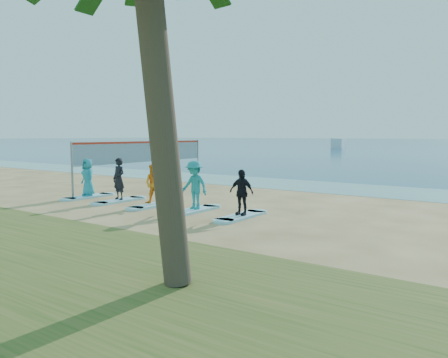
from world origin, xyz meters
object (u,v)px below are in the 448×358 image
Objects in this scene: student_0 at (88,177)px; surfboard_2 at (154,205)px; surfboard_1 at (119,201)px; student_2 at (154,184)px; volleyball_net at (145,152)px; boat_offshore_a at (338,148)px; student_3 at (194,185)px; surfboard_0 at (88,197)px; student_1 at (119,179)px; surfboard_3 at (195,210)px; surfboard_4 at (241,216)px; student_4 at (241,192)px.

student_0 is 4.17m from surfboard_2.
surfboard_1 is 2.20m from student_2.
volleyball_net is 6.11m from surfboard_2.
boat_offshore_a is at bearing 103.21° from volleyball_net.
student_3 is (2.04, 0.00, 0.93)m from surfboard_2.
volleyball_net is 75.64m from boat_offshore_a.
volleyball_net is 1.28× the size of boat_offshore_a.
boat_offshore_a is at bearing 102.79° from surfboard_0.
student_2 is (2.04, 0.00, -0.09)m from student_1.
student_1 reaches higher than surfboard_0.
surfboard_3 and surfboard_4 have the same top height.
surfboard_2 is 1.42× the size of student_4.
surfboard_2 is 1.40× the size of student_2.
student_0 is at bearing -90.32° from boat_offshore_a.
boat_offshore_a is at bearing 109.21° from student_1.
surfboard_2 is at bearing 180.00° from surfboard_3.
boat_offshore_a is 4.55× the size of student_4.
surfboard_0 is 1.33× the size of student_0.
student_0 is (0.00, 0.00, 0.87)m from surfboard_0.
boat_offshore_a is at bearing 113.96° from student_0.
student_0 reaches higher than surfboard_1.
volleyball_net reaches higher than surfboard_3.
volleyball_net reaches higher than student_4.
student_3 reaches higher than surfboard_4.
volleyball_net is 5.48× the size of student_0.
student_2 is 2.20m from surfboard_3.
student_0 is at bearing 180.00° from surfboard_4.
volleyball_net reaches higher than surfboard_0.
student_4 reaches higher than surfboard_3.
student_1 is at bearing 0.00° from surfboard_1.
student_3 is (0.00, 0.00, 0.93)m from surfboard_3.
surfboard_3 is 2.04m from surfboard_4.
student_3 reaches higher than surfboard_0.
surfboard_4 is at bearing 0.00° from surfboard_2.
surfboard_0 is 0.87m from student_0.
surfboard_1 is 1.26× the size of student_1.
student_3 is (6.12, 0.00, 0.06)m from student_0.
boat_offshore_a is 80.99m from surfboard_3.
volleyball_net is 4.13× the size of surfboard_3.
surfboard_3 is at bearing -86.09° from boat_offshore_a.
student_0 is (17.58, -77.45, 0.92)m from boat_offshore_a.
student_1 is (2.04, 0.00, 0.05)m from student_0.
student_1 reaches higher than student_2.
surfboard_4 is (4.08, 0.00, -0.83)m from student_2.
student_4 reaches higher than surfboard_2.
student_2 is at bearing 11.17° from student_0.
surfboard_0 is at bearing -85.56° from volleyball_net.
boat_offshore_a reaches higher than surfboard_3.
surfboard_0 is 1.40× the size of student_2.
student_2 is (21.66, -77.45, 0.88)m from boat_offshore_a.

